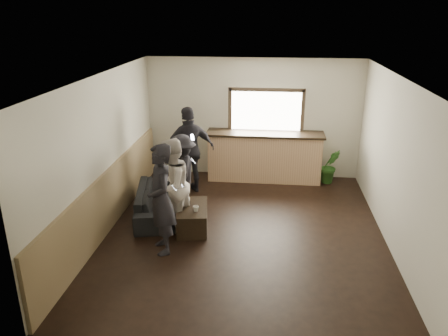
# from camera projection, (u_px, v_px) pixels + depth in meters

# --- Properties ---
(ground) EXTENTS (5.00, 6.00, 0.01)m
(ground) POSITION_uv_depth(u_px,v_px,m) (243.00, 232.00, 7.95)
(ground) COLOR black
(room_shell) EXTENTS (5.01, 6.01, 2.80)m
(room_shell) POSITION_uv_depth(u_px,v_px,m) (202.00, 154.00, 7.52)
(room_shell) COLOR silver
(room_shell) RESTS_ON ground
(bar_counter) EXTENTS (2.70, 0.68, 2.13)m
(bar_counter) POSITION_uv_depth(u_px,v_px,m) (264.00, 153.00, 10.22)
(bar_counter) COLOR tan
(bar_counter) RESTS_ON ground
(sofa) EXTENTS (1.08, 1.98, 0.55)m
(sofa) POSITION_uv_depth(u_px,v_px,m) (157.00, 201.00, 8.56)
(sofa) COLOR black
(sofa) RESTS_ON ground
(coffee_table) EXTENTS (0.67, 1.03, 0.43)m
(coffee_table) POSITION_uv_depth(u_px,v_px,m) (192.00, 217.00, 8.03)
(coffee_table) COLOR black
(coffee_table) RESTS_ON ground
(cup_a) EXTENTS (0.16, 0.16, 0.11)m
(cup_a) POSITION_uv_depth(u_px,v_px,m) (186.00, 200.00, 8.12)
(cup_a) COLOR silver
(cup_a) RESTS_ON coffee_table
(cup_b) EXTENTS (0.15, 0.15, 0.10)m
(cup_b) POSITION_uv_depth(u_px,v_px,m) (196.00, 209.00, 7.77)
(cup_b) COLOR silver
(cup_b) RESTS_ON coffee_table
(potted_plant) EXTENTS (0.52, 0.45, 0.82)m
(potted_plant) POSITION_uv_depth(u_px,v_px,m) (330.00, 166.00, 10.08)
(potted_plant) COLOR #2D6623
(potted_plant) RESTS_ON ground
(person_a) EXTENTS (0.69, 0.80, 1.86)m
(person_a) POSITION_uv_depth(u_px,v_px,m) (161.00, 199.00, 7.05)
(person_a) COLOR black
(person_a) RESTS_ON ground
(person_b) EXTENTS (0.88, 1.00, 1.73)m
(person_b) POSITION_uv_depth(u_px,v_px,m) (171.00, 186.00, 7.77)
(person_b) COLOR beige
(person_b) RESTS_ON ground
(person_c) EXTENTS (0.70, 1.06, 1.53)m
(person_c) POSITION_uv_depth(u_px,v_px,m) (182.00, 172.00, 8.72)
(person_c) COLOR black
(person_c) RESTS_ON ground
(person_d) EXTENTS (1.21, 0.94, 1.91)m
(person_d) POSITION_uv_depth(u_px,v_px,m) (190.00, 150.00, 9.41)
(person_d) COLOR black
(person_d) RESTS_ON ground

